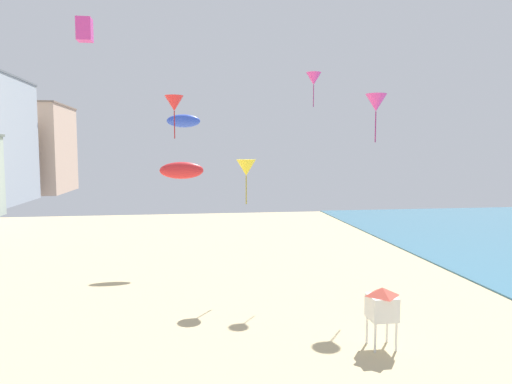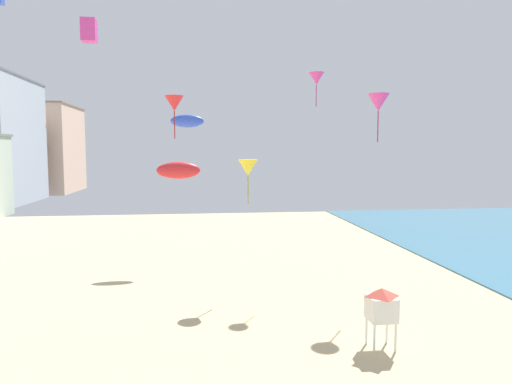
{
  "view_description": "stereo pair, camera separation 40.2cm",
  "coord_description": "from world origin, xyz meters",
  "px_view_note": "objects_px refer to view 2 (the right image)",
  "views": [
    {
      "loc": [
        1.06,
        -0.42,
        8.2
      ],
      "look_at": [
        4.1,
        20.71,
        6.29
      ],
      "focal_mm": 32.69,
      "sensor_mm": 36.0,
      "label": 1
    },
    {
      "loc": [
        1.46,
        -0.47,
        8.2
      ],
      "look_at": [
        4.1,
        20.71,
        6.29
      ],
      "focal_mm": 32.69,
      "sensor_mm": 36.0,
      "label": 2
    }
  ],
  "objects_px": {
    "kite_blue_parafoil": "(187,121)",
    "kite_magenta_delta": "(378,103)",
    "lifeguard_stand": "(381,305)",
    "kite_yellow_delta": "(248,168)",
    "kite_magenta_box": "(89,30)",
    "kite_red_delta": "(174,104)",
    "kite_red_parafoil": "(178,170)",
    "kite_magenta_delta_2": "(316,79)"
  },
  "relations": [
    {
      "from": "kite_blue_parafoil",
      "to": "kite_magenta_box",
      "type": "xyz_separation_m",
      "value": [
        -7.03,
        0.43,
        6.55
      ]
    },
    {
      "from": "kite_red_parafoil",
      "to": "kite_red_delta",
      "type": "xyz_separation_m",
      "value": [
        -0.38,
        5.75,
        2.72
      ]
    },
    {
      "from": "kite_red_parafoil",
      "to": "kite_magenta_box",
      "type": "relative_size",
      "value": 0.86
    },
    {
      "from": "kite_blue_parafoil",
      "to": "kite_red_parafoil",
      "type": "distance_m",
      "value": 20.5
    },
    {
      "from": "lifeguard_stand",
      "to": "kite_yellow_delta",
      "type": "xyz_separation_m",
      "value": [
        -4.59,
        8.85,
        5.36
      ]
    },
    {
      "from": "kite_yellow_delta",
      "to": "kite_magenta_box",
      "type": "xyz_separation_m",
      "value": [
        -10.67,
        9.41,
        9.75
      ]
    },
    {
      "from": "kite_magenta_delta",
      "to": "lifeguard_stand",
      "type": "bearing_deg",
      "value": -109.47
    },
    {
      "from": "kite_blue_parafoil",
      "to": "kite_magenta_box",
      "type": "height_order",
      "value": "kite_magenta_box"
    },
    {
      "from": "kite_red_parafoil",
      "to": "kite_magenta_box",
      "type": "distance_m",
      "value": 23.87
    },
    {
      "from": "kite_red_parafoil",
      "to": "kite_blue_parafoil",
      "type": "bearing_deg",
      "value": 90.38
    },
    {
      "from": "kite_yellow_delta",
      "to": "kite_red_parafoil",
      "type": "bearing_deg",
      "value": -107.22
    },
    {
      "from": "kite_blue_parafoil",
      "to": "kite_magenta_box",
      "type": "distance_m",
      "value": 9.61
    },
    {
      "from": "kite_magenta_delta_2",
      "to": "kite_magenta_box",
      "type": "bearing_deg",
      "value": 156.1
    },
    {
      "from": "kite_blue_parafoil",
      "to": "kite_magenta_delta_2",
      "type": "xyz_separation_m",
      "value": [
        8.31,
        -6.36,
        2.34
      ]
    },
    {
      "from": "kite_magenta_box",
      "to": "lifeguard_stand",
      "type": "bearing_deg",
      "value": -50.11
    },
    {
      "from": "lifeguard_stand",
      "to": "kite_red_parafoil",
      "type": "xyz_separation_m",
      "value": [
        -8.1,
        -2.47,
        5.71
      ]
    },
    {
      "from": "lifeguard_stand",
      "to": "kite_blue_parafoil",
      "type": "distance_m",
      "value": 21.42
    },
    {
      "from": "kite_red_parafoil",
      "to": "kite_magenta_box",
      "type": "xyz_separation_m",
      "value": [
        -7.16,
        20.74,
        9.4
      ]
    },
    {
      "from": "kite_red_parafoil",
      "to": "kite_red_delta",
      "type": "bearing_deg",
      "value": 93.75
    },
    {
      "from": "kite_yellow_delta",
      "to": "lifeguard_stand",
      "type": "bearing_deg",
      "value": -62.58
    },
    {
      "from": "kite_red_delta",
      "to": "kite_yellow_delta",
      "type": "bearing_deg",
      "value": 55.1
    },
    {
      "from": "kite_magenta_box",
      "to": "kite_magenta_delta",
      "type": "xyz_separation_m",
      "value": [
        17.95,
        -10.66,
        -6.06
      ]
    },
    {
      "from": "kite_red_parafoil",
      "to": "kite_magenta_delta_2",
      "type": "distance_m",
      "value": 16.98
    },
    {
      "from": "kite_magenta_box",
      "to": "kite_red_parafoil",
      "type": "bearing_deg",
      "value": -70.94
    },
    {
      "from": "kite_blue_parafoil",
      "to": "kite_yellow_delta",
      "type": "xyz_separation_m",
      "value": [
        3.64,
        -8.98,
        -3.2
      ]
    },
    {
      "from": "kite_magenta_delta",
      "to": "kite_magenta_delta_2",
      "type": "xyz_separation_m",
      "value": [
        -2.61,
        3.87,
        1.86
      ]
    },
    {
      "from": "kite_magenta_box",
      "to": "kite_magenta_delta_2",
      "type": "relative_size",
      "value": 0.76
    },
    {
      "from": "kite_magenta_box",
      "to": "kite_magenta_delta",
      "type": "bearing_deg",
      "value": -30.72
    },
    {
      "from": "lifeguard_stand",
      "to": "kite_blue_parafoil",
      "type": "xyz_separation_m",
      "value": [
        -8.23,
        17.83,
        8.57
      ]
    },
    {
      "from": "kite_red_parafoil",
      "to": "kite_red_delta",
      "type": "height_order",
      "value": "kite_red_delta"
    },
    {
      "from": "kite_blue_parafoil",
      "to": "kite_magenta_box",
      "type": "bearing_deg",
      "value": 176.46
    },
    {
      "from": "kite_blue_parafoil",
      "to": "kite_magenta_delta",
      "type": "xyz_separation_m",
      "value": [
        10.92,
        -10.23,
        0.48
      ]
    },
    {
      "from": "lifeguard_stand",
      "to": "kite_red_parafoil",
      "type": "bearing_deg",
      "value": -142.71
    },
    {
      "from": "kite_yellow_delta",
      "to": "kite_red_parafoil",
      "type": "height_order",
      "value": "kite_red_parafoil"
    },
    {
      "from": "lifeguard_stand",
      "to": "kite_magenta_delta",
      "type": "bearing_deg",
      "value": 90.83
    },
    {
      "from": "lifeguard_stand",
      "to": "kite_magenta_box",
      "type": "height_order",
      "value": "kite_magenta_box"
    },
    {
      "from": "kite_magenta_box",
      "to": "kite_blue_parafoil",
      "type": "bearing_deg",
      "value": -3.54
    },
    {
      "from": "kite_red_delta",
      "to": "kite_magenta_delta",
      "type": "distance_m",
      "value": 11.98
    },
    {
      "from": "kite_magenta_delta_2",
      "to": "kite_red_parafoil",
      "type": "bearing_deg",
      "value": -120.39
    },
    {
      "from": "kite_magenta_delta_2",
      "to": "kite_yellow_delta",
      "type": "bearing_deg",
      "value": -150.72
    },
    {
      "from": "kite_yellow_delta",
      "to": "kite_magenta_delta_2",
      "type": "relative_size",
      "value": 1.2
    },
    {
      "from": "kite_red_delta",
      "to": "kite_magenta_delta",
      "type": "height_order",
      "value": "kite_magenta_delta"
    }
  ]
}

